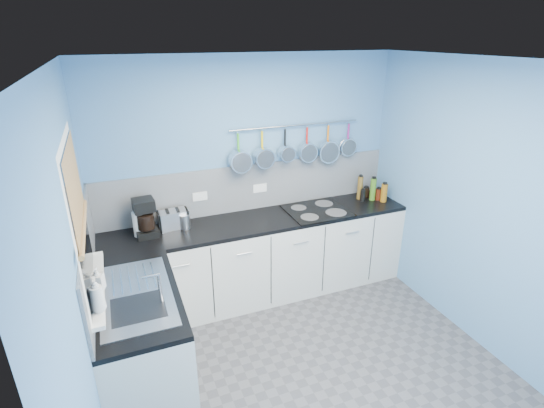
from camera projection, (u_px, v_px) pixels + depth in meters
floor at (310, 369)px, 3.54m from camera, size 3.20×3.00×0.02m
ceiling at (324, 60)px, 2.57m from camera, size 3.20×3.00×0.02m
wall_back at (250, 178)px, 4.35m from camera, size 3.20×0.02×2.50m
wall_front at (478, 391)px, 1.76m from camera, size 3.20×0.02×2.50m
wall_left at (80, 284)px, 2.50m from camera, size 0.02×3.00×2.50m
wall_right at (479, 208)px, 3.60m from camera, size 0.02×3.00×2.50m
backsplash_back at (251, 187)px, 4.37m from camera, size 3.20×0.02×0.50m
backsplash_left at (88, 253)px, 3.06m from camera, size 0.02×1.80×0.50m
cabinet_run_back at (261, 259)px, 4.40m from camera, size 3.20×0.60×0.86m
worktop_back at (260, 221)px, 4.22m from camera, size 3.20×0.60×0.04m
cabinet_run_left at (144, 345)px, 3.18m from camera, size 0.60×1.20×0.86m
worktop_left at (136, 297)px, 3.01m from camera, size 0.60×1.20×0.04m
window_frame at (79, 220)px, 2.65m from camera, size 0.01×1.00×1.10m
window_glass at (80, 220)px, 2.66m from camera, size 0.01×0.90×1.00m
bamboo_blind at (75, 187)px, 2.57m from camera, size 0.01×0.90×0.55m
window_sill at (96, 286)px, 2.86m from camera, size 0.10×0.98×0.03m
sink_unit at (136, 294)px, 3.00m from camera, size 0.50×0.95×0.01m
mixer_tap at (160, 288)px, 2.85m from camera, size 0.12×0.08×0.26m
socket_left at (200, 196)px, 4.17m from camera, size 0.15×0.01×0.09m
socket_right at (260, 188)px, 4.40m from camera, size 0.15×0.01×0.09m
pot_rail at (296, 125)px, 4.26m from camera, size 1.45×0.02×0.02m
soap_bottle_a at (96, 294)px, 2.54m from camera, size 0.09×0.09×0.24m
soap_bottle_b at (97, 279)px, 2.77m from camera, size 0.10×0.10×0.17m
paper_towel at (139, 224)px, 3.83m from camera, size 0.12×0.12×0.24m
coffee_maker at (145, 218)px, 3.81m from camera, size 0.22×0.24×0.36m
toaster at (173, 219)px, 4.00m from camera, size 0.29×0.19×0.18m
canister at (185, 221)px, 3.99m from camera, size 0.11×0.11×0.14m
hob at (317, 211)px, 4.40m from camera, size 0.64×0.57×0.01m
pan_0 at (239, 151)px, 4.12m from camera, size 0.22×0.13×0.41m
pan_1 at (262, 148)px, 4.20m from camera, size 0.21×0.13×0.40m
pan_2 at (285, 144)px, 4.28m from camera, size 0.17×0.12×0.36m
pan_3 at (307, 143)px, 4.37m from camera, size 0.21×0.09×0.40m
pan_4 at (328, 143)px, 4.47m from camera, size 0.25×0.08×0.44m
pan_5 at (348, 139)px, 4.55m from camera, size 0.20×0.06×0.39m
condiment_0 at (373, 192)px, 4.78m from camera, size 0.07×0.07×0.11m
condiment_1 at (366, 193)px, 4.76m from camera, size 0.07×0.07×0.12m
condiment_2 at (360, 188)px, 4.68m from camera, size 0.06×0.06×0.27m
condiment_3 at (379, 194)px, 4.69m from camera, size 0.07×0.07×0.13m
condiment_4 at (373, 189)px, 4.65m from camera, size 0.07×0.07×0.26m
condiment_5 at (363, 195)px, 4.65m from camera, size 0.06×0.06×0.13m
condiment_6 at (384, 193)px, 4.62m from camera, size 0.07×0.07×0.21m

